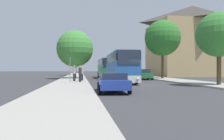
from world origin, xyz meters
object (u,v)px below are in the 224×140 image
object	(u,v)px
tree_right_near	(219,35)
tree_right_mid	(163,38)
parked_car_left_curb	(113,82)
pedestrian_waiting_far	(80,74)
tree_left_far	(74,51)
pedestrian_waiting_near	(74,73)
pedestrian_walking_back	(82,74)
tree_left_near	(75,49)
bus_stop_sign	(70,67)
parked_car_right_near	(144,74)
bus_middle	(107,68)
parked_car_right_far	(130,73)
bus_front	(120,67)

from	to	relation	value
tree_right_near	tree_right_mid	world-z (taller)	tree_right_mid
parked_car_left_curb	tree_right_mid	world-z (taller)	tree_right_mid
pedestrian_waiting_far	tree_left_far	size ratio (longest dim) A/B	0.22
pedestrian_waiting_near	tree_right_mid	bearing A→B (deg)	-84.65
parked_car_left_curb	tree_left_far	size ratio (longest dim) A/B	0.56
pedestrian_waiting_near	tree_right_near	distance (m)	16.31
pedestrian_walking_back	tree_right_near	world-z (taller)	tree_right_near
pedestrian_waiting_near	tree_left_near	xyz separation A→B (m)	(-0.13, 9.15, 3.83)
parked_car_left_curb	bus_stop_sign	xyz separation A→B (m)	(-3.33, 8.76, 1.13)
pedestrian_waiting_far	pedestrian_walking_back	distance (m)	3.00
pedestrian_waiting_near	parked_car_right_near	bearing A→B (deg)	-82.93
tree_right_near	parked_car_left_curb	bearing A→B (deg)	-160.27
tree_left_near	bus_middle	bearing A→B (deg)	32.00
pedestrian_waiting_near	pedestrian_waiting_far	distance (m)	1.88
bus_stop_sign	tree_right_mid	distance (m)	17.73
pedestrian_walking_back	tree_right_mid	bearing A→B (deg)	-111.68
bus_middle	parked_car_right_near	xyz separation A→B (m)	(4.91, -7.44, -1.01)
parked_car_right_near	tree_left_near	bearing A→B (deg)	-17.45
bus_stop_sign	tree_left_near	world-z (taller)	tree_left_near
bus_middle	parked_car_right_far	size ratio (longest dim) A/B	2.65
tree_left_near	tree_right_near	bearing A→B (deg)	-51.45
bus_stop_sign	tree_right_mid	world-z (taller)	tree_right_mid
bus_front	parked_car_right_near	distance (m)	7.88
parked_car_right_near	pedestrian_waiting_near	xyz separation A→B (m)	(-10.40, -5.22, 0.30)
pedestrian_walking_back	parked_car_right_near	bearing A→B (deg)	-110.79
tree_left_near	pedestrian_waiting_far	bearing A→B (deg)	-85.60
parked_car_left_curb	bus_stop_sign	world-z (taller)	bus_stop_sign
pedestrian_walking_back	tree_left_far	size ratio (longest dim) A/B	0.20
tree_right_near	tree_left_near	bearing A→B (deg)	128.55
bus_middle	pedestrian_waiting_far	xyz separation A→B (m)	(-4.79, -14.40, -0.74)
bus_stop_sign	tree_left_far	bearing A→B (deg)	90.85
pedestrian_waiting_near	tree_left_near	distance (m)	9.92
bus_front	tree_right_near	world-z (taller)	tree_right_near
tree_right_near	tree_right_mid	distance (m)	14.65
parked_car_right_far	pedestrian_walking_back	world-z (taller)	pedestrian_walking_back
pedestrian_waiting_near	bus_middle	bearing A→B (deg)	-43.04
bus_front	tree_left_far	distance (m)	29.56
pedestrian_waiting_far	tree_left_near	size ratio (longest dim) A/B	0.24
parked_car_left_curb	parked_car_right_far	xyz separation A→B (m)	(7.38, 26.65, 0.10)
tree_left_near	tree_right_near	size ratio (longest dim) A/B	1.14
pedestrian_waiting_near	tree_left_far	world-z (taller)	tree_left_far
tree_left_far	bus_middle	bearing A→B (deg)	-67.25
pedestrian_waiting_far	bus_middle	bearing A→B (deg)	-29.35
bus_middle	parked_car_right_far	distance (m)	5.36
bus_front	parked_car_right_far	bearing A→B (deg)	74.66
parked_car_right_far	tree_left_far	world-z (taller)	tree_left_far
parked_car_right_far	bus_stop_sign	size ratio (longest dim) A/B	1.55
pedestrian_walking_back	bus_middle	bearing A→B (deg)	-65.30
bus_middle	tree_left_near	distance (m)	7.33
bus_middle	tree_right_near	size ratio (longest dim) A/B	1.65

